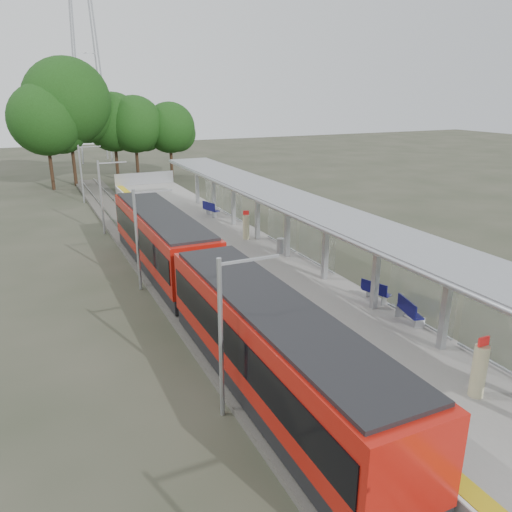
% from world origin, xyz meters
% --- Properties ---
extents(trackbed, '(3.00, 70.00, 0.24)m').
position_xyz_m(trackbed, '(-4.50, 20.00, 0.12)').
color(trackbed, '#59544C').
rests_on(trackbed, ground).
extents(platform, '(6.00, 50.00, 1.00)m').
position_xyz_m(platform, '(0.00, 20.00, 0.50)').
color(platform, gray).
rests_on(platform, ground).
extents(tactile_strip, '(0.60, 50.00, 0.02)m').
position_xyz_m(tactile_strip, '(-2.55, 20.00, 1.01)').
color(tactile_strip, gold).
rests_on(tactile_strip, platform).
extents(end_fence, '(6.00, 0.10, 1.20)m').
position_xyz_m(end_fence, '(0.00, 44.95, 1.60)').
color(end_fence, '#9EA0A5').
rests_on(end_fence, platform).
extents(train, '(2.74, 27.60, 3.62)m').
position_xyz_m(train, '(-4.50, 13.99, 2.05)').
color(train, black).
rests_on(train, ground).
extents(canopy, '(3.27, 38.00, 3.66)m').
position_xyz_m(canopy, '(1.61, 16.19, 4.20)').
color(canopy, '#9EA0A5').
rests_on(canopy, platform).
extents(pylon, '(8.00, 4.00, 38.00)m').
position_xyz_m(pylon, '(-1.00, 73.00, 19.00)').
color(pylon, '#9EA0A5').
rests_on(pylon, ground).
extents(tree_cluster, '(20.58, 10.86, 13.64)m').
position_xyz_m(tree_cluster, '(-3.43, 53.23, 7.62)').
color(tree_cluster, '#382316').
rests_on(tree_cluster, ground).
extents(catenary_masts, '(2.08, 48.16, 5.40)m').
position_xyz_m(catenary_masts, '(-6.22, 19.00, 2.91)').
color(catenary_masts, '#9EA0A5').
rests_on(catenary_masts, ground).
extents(bench_near, '(0.81, 1.57, 1.03)m').
position_xyz_m(bench_near, '(2.37, 8.23, 1.54)').
color(bench_near, '#111155').
rests_on(bench_near, platform).
extents(bench_mid, '(0.84, 1.41, 0.92)m').
position_xyz_m(bench_mid, '(2.55, 10.61, 1.49)').
color(bench_mid, '#111155').
rests_on(bench_mid, platform).
extents(bench_far, '(0.88, 1.63, 1.07)m').
position_xyz_m(bench_far, '(1.37, 29.14, 1.56)').
color(bench_far, '#111155').
rests_on(bench_far, platform).
extents(info_pillar_near, '(0.46, 0.46, 2.03)m').
position_xyz_m(info_pillar_near, '(0.74, 3.25, 1.88)').
color(info_pillar_near, '#C6C090').
rests_on(info_pillar_near, platform).
extents(info_pillar_far, '(0.42, 0.42, 1.87)m').
position_xyz_m(info_pillar_far, '(1.31, 22.24, 1.81)').
color(info_pillar_far, '#C6C090').
rests_on(info_pillar_far, platform).
extents(litter_bin, '(0.57, 0.57, 0.89)m').
position_xyz_m(litter_bin, '(1.94, 18.70, 1.44)').
color(litter_bin, '#9EA0A5').
rests_on(litter_bin, platform).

